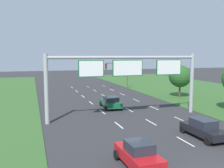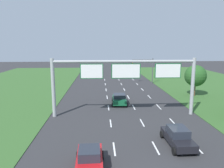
# 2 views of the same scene
# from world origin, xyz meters

# --- Properties ---
(lane_dashes_inner_left) EXTENTS (0.14, 62.40, 0.01)m
(lane_dashes_inner_left) POSITION_xyz_m (-1.75, 12.00, 0.00)
(lane_dashes_inner_left) COLOR white
(lane_dashes_inner_left) RESTS_ON ground_plane
(lane_dashes_inner_right) EXTENTS (0.14, 62.40, 0.01)m
(lane_dashes_inner_right) POSITION_xyz_m (1.75, 12.00, 0.00)
(lane_dashes_inner_right) COLOR white
(lane_dashes_inner_right) RESTS_ON ground_plane
(lane_dashes_slip) EXTENTS (0.14, 62.40, 0.01)m
(lane_dashes_slip) POSITION_xyz_m (5.25, 12.00, 0.00)
(lane_dashes_slip) COLOR white
(lane_dashes_slip) RESTS_ON ground_plane
(car_lead_silver) EXTENTS (2.11, 3.98, 1.63)m
(car_lead_silver) POSITION_xyz_m (-3.65, 2.98, 0.80)
(car_lead_silver) COLOR red
(car_lead_silver) RESTS_ON ground_plane
(car_mid_lane) EXTENTS (2.39, 4.40, 1.52)m
(car_mid_lane) POSITION_xyz_m (-0.12, 19.79, 0.77)
(car_mid_lane) COLOR #145633
(car_mid_lane) RESTS_ON ground_plane
(car_far_ahead) EXTENTS (2.06, 4.36, 1.59)m
(car_far_ahead) POSITION_xyz_m (3.73, 6.36, 0.79)
(car_far_ahead) COLOR black
(car_far_ahead) RESTS_ON ground_plane
(sign_gantry) EXTENTS (17.24, 0.44, 7.00)m
(sign_gantry) POSITION_xyz_m (0.24, 14.69, 4.95)
(sign_gantry) COLOR #9EA0A5
(sign_gantry) RESTS_ON ground_plane
(traffic_light_mast) EXTENTS (4.76, 0.49, 5.60)m
(traffic_light_mast) POSITION_xyz_m (6.79, 36.54, 3.87)
(traffic_light_mast) COLOR #47494F
(traffic_light_mast) RESTS_ON ground_plane
(roadside_tree_far) EXTENTS (3.55, 3.55, 5.23)m
(roadside_tree_far) POSITION_xyz_m (12.90, 24.06, 3.45)
(roadside_tree_far) COLOR #513823
(roadside_tree_far) RESTS_ON ground_plane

